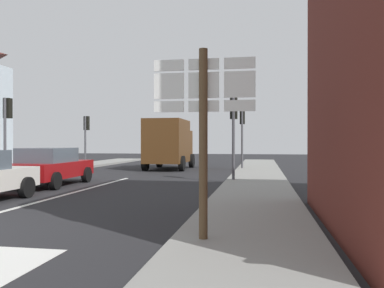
# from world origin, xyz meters

# --- Properties ---
(ground_plane) EXTENTS (80.00, 80.00, 0.00)m
(ground_plane) POSITION_xyz_m (0.00, 10.00, 0.00)
(ground_plane) COLOR #232326
(sidewalk_right) EXTENTS (2.50, 44.00, 0.14)m
(sidewalk_right) POSITION_xyz_m (6.00, 8.00, 0.07)
(sidewalk_right) COLOR gray
(sidewalk_right) RESTS_ON ground
(lane_centre_stripe) EXTENTS (0.16, 12.00, 0.01)m
(lane_centre_stripe) POSITION_xyz_m (0.00, 6.00, 0.01)
(lane_centre_stripe) COLOR silver
(lane_centre_stripe) RESTS_ON ground
(sedan_far) EXTENTS (2.06, 4.25, 1.47)m
(sedan_far) POSITION_xyz_m (-1.91, 8.53, 0.76)
(sedan_far) COLOR maroon
(sedan_far) RESTS_ON ground
(delivery_truck) EXTENTS (2.52, 5.02, 3.05)m
(delivery_truck) POSITION_xyz_m (0.53, 18.27, 1.65)
(delivery_truck) COLOR #4C2D14
(delivery_truck) RESTS_ON ground
(route_sign_post) EXTENTS (1.66, 0.14, 3.20)m
(route_sign_post) POSITION_xyz_m (5.27, 0.68, 2.00)
(route_sign_post) COLOR brown
(route_sign_post) RESTS_ON ground
(traffic_light_far_left) EXTENTS (0.30, 0.49, 3.37)m
(traffic_light_far_left) POSITION_xyz_m (-5.04, 18.45, 2.50)
(traffic_light_far_left) COLOR #47474C
(traffic_light_far_left) RESTS_ON ground
(traffic_light_far_right) EXTENTS (0.30, 0.49, 3.68)m
(traffic_light_far_right) POSITION_xyz_m (5.04, 18.33, 2.72)
(traffic_light_far_right) COLOR #47474C
(traffic_light_far_right) RESTS_ON ground
(traffic_light_near_right) EXTENTS (0.30, 0.49, 3.56)m
(traffic_light_near_right) POSITION_xyz_m (5.04, 10.93, 2.64)
(traffic_light_near_right) COLOR #47474C
(traffic_light_near_right) RESTS_ON ground
(traffic_light_near_left) EXTENTS (0.30, 0.49, 3.66)m
(traffic_light_near_left) POSITION_xyz_m (-5.04, 10.34, 2.71)
(traffic_light_near_left) COLOR #47474C
(traffic_light_near_left) RESTS_ON ground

